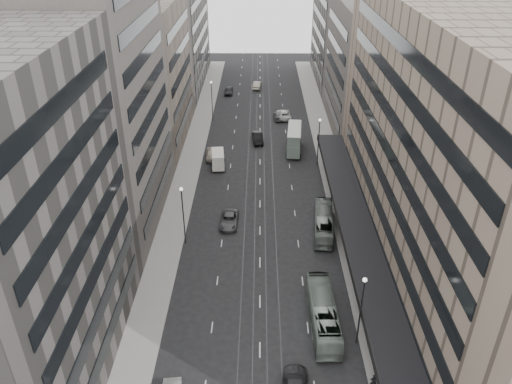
{
  "coord_description": "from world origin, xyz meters",
  "views": [
    {
      "loc": [
        -0.12,
        -41.09,
        38.05
      ],
      "look_at": [
        -0.55,
        16.62,
        5.09
      ],
      "focal_mm": 35.0,
      "sensor_mm": 36.0,
      "label": 1
    }
  ],
  "objects_px": {
    "bus_near": "(323,313)",
    "double_decker": "(294,139)",
    "pedestrian": "(373,382)",
    "bus_far": "(323,222)",
    "sedan_2": "(229,220)",
    "panel_van": "(218,159)"
  },
  "relations": [
    {
      "from": "bus_near",
      "to": "double_decker",
      "type": "relative_size",
      "value": 1.31
    },
    {
      "from": "pedestrian",
      "to": "bus_far",
      "type": "bearing_deg",
      "value": -86.27
    },
    {
      "from": "bus_far",
      "to": "sedan_2",
      "type": "xyz_separation_m",
      "value": [
        -12.76,
        1.59,
        -0.68
      ]
    },
    {
      "from": "double_decker",
      "to": "bus_near",
      "type": "bearing_deg",
      "value": -84.5
    },
    {
      "from": "sedan_2",
      "to": "double_decker",
      "type": "bearing_deg",
      "value": 68.71
    },
    {
      "from": "bus_far",
      "to": "sedan_2",
      "type": "distance_m",
      "value": 12.88
    },
    {
      "from": "double_decker",
      "to": "sedan_2",
      "type": "distance_m",
      "value": 26.02
    },
    {
      "from": "panel_van",
      "to": "double_decker",
      "type": "bearing_deg",
      "value": 20.83
    },
    {
      "from": "bus_near",
      "to": "sedan_2",
      "type": "height_order",
      "value": "bus_near"
    },
    {
      "from": "bus_near",
      "to": "pedestrian",
      "type": "xyz_separation_m",
      "value": [
        3.67,
        -8.22,
        -0.47
      ]
    },
    {
      "from": "bus_far",
      "to": "pedestrian",
      "type": "relative_size",
      "value": 5.57
    },
    {
      "from": "bus_near",
      "to": "panel_van",
      "type": "xyz_separation_m",
      "value": [
        -13.57,
        36.28,
        0.03
      ]
    },
    {
      "from": "double_decker",
      "to": "panel_van",
      "type": "relative_size",
      "value": 1.8
    },
    {
      "from": "bus_far",
      "to": "panel_van",
      "type": "relative_size",
      "value": 2.16
    },
    {
      "from": "panel_van",
      "to": "pedestrian",
      "type": "height_order",
      "value": "panel_van"
    },
    {
      "from": "double_decker",
      "to": "pedestrian",
      "type": "xyz_separation_m",
      "value": [
        4.17,
        -50.96,
        -1.36
      ]
    },
    {
      "from": "bus_near",
      "to": "bus_far",
      "type": "distance_m",
      "value": 17.44
    },
    {
      "from": "bus_far",
      "to": "double_decker",
      "type": "xyz_separation_m",
      "value": [
        -2.47,
        25.42,
        1.01
      ]
    },
    {
      "from": "panel_van",
      "to": "pedestrian",
      "type": "relative_size",
      "value": 2.58
    },
    {
      "from": "sedan_2",
      "to": "bus_near",
      "type": "bearing_deg",
      "value": -58.22
    },
    {
      "from": "double_decker",
      "to": "sedan_2",
      "type": "relative_size",
      "value": 1.61
    },
    {
      "from": "bus_far",
      "to": "panel_van",
      "type": "xyz_separation_m",
      "value": [
        -15.54,
        18.95,
        0.15
      ]
    }
  ]
}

